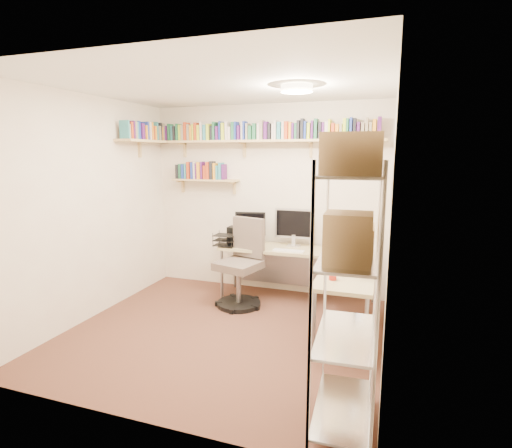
# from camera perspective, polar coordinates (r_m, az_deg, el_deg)

# --- Properties ---
(ground) EXTENTS (3.20, 3.20, 0.00)m
(ground) POSITION_cam_1_polar(r_m,az_deg,el_deg) (4.38, -4.67, -15.16)
(ground) COLOR #4C2C20
(ground) RESTS_ON ground
(room_shell) EXTENTS (3.24, 3.04, 2.52)m
(room_shell) POSITION_cam_1_polar(r_m,az_deg,el_deg) (3.97, -4.92, 5.50)
(room_shell) COLOR beige
(room_shell) RESTS_ON ground
(wall_shelves) EXTENTS (3.12, 1.09, 0.80)m
(wall_shelves) POSITION_cam_1_polar(r_m,az_deg,el_deg) (5.32, -3.54, 11.77)
(wall_shelves) COLOR #DBC37C
(wall_shelves) RESTS_ON ground
(corner_desk) EXTENTS (2.04, 1.72, 1.17)m
(corner_desk) POSITION_cam_1_polar(r_m,az_deg,el_deg) (4.86, 5.28, -4.21)
(corner_desk) COLOR tan
(corner_desk) RESTS_ON ground
(office_chair) EXTENTS (0.58, 0.60, 1.08)m
(office_chair) POSITION_cam_1_polar(r_m,az_deg,el_deg) (4.95, -2.07, -6.48)
(office_chair) COLOR black
(office_chair) RESTS_ON ground
(wire_rack) EXTENTS (0.42, 0.81, 1.98)m
(wire_rack) POSITION_cam_1_polar(r_m,az_deg,el_deg) (2.56, 13.28, 0.13)
(wire_rack) COLOR silver
(wire_rack) RESTS_ON ground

